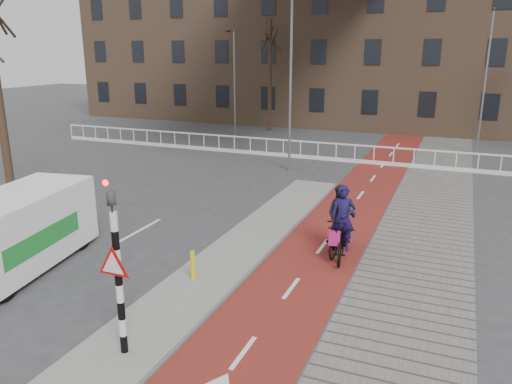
% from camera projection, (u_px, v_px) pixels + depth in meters
% --- Properties ---
extents(ground, '(120.00, 120.00, 0.00)m').
position_uv_depth(ground, '(201.00, 314.00, 11.36)').
color(ground, '#38383A').
rests_on(ground, ground).
extents(bike_lane, '(2.50, 60.00, 0.01)m').
position_uv_depth(bike_lane, '(356.00, 202.00, 19.69)').
color(bike_lane, maroon).
rests_on(bike_lane, ground).
extents(sidewalk, '(3.00, 60.00, 0.01)m').
position_uv_depth(sidewalk, '(430.00, 210.00, 18.67)').
color(sidewalk, slate).
rests_on(sidewalk, ground).
extents(curb_island, '(1.80, 16.00, 0.12)m').
position_uv_depth(curb_island, '(243.00, 246.00, 15.15)').
color(curb_island, gray).
rests_on(curb_island, ground).
extents(traffic_signal, '(0.80, 0.80, 3.68)m').
position_uv_depth(traffic_signal, '(117.00, 264.00, 9.23)').
color(traffic_signal, black).
rests_on(traffic_signal, curb_island).
extents(bollard, '(0.12, 0.12, 0.78)m').
position_uv_depth(bollard, '(193.00, 265.00, 12.71)').
color(bollard, yellow).
rests_on(bollard, curb_island).
extents(cyclist_near, '(1.07, 2.18, 2.14)m').
position_uv_depth(cyclist_near, '(342.00, 234.00, 14.26)').
color(cyclist_near, black).
rests_on(cyclist_near, bike_lane).
extents(cyclist_far, '(0.94, 1.97, 2.06)m').
position_uv_depth(cyclist_far, '(341.00, 226.00, 14.55)').
color(cyclist_far, black).
rests_on(cyclist_far, bike_lane).
extents(van, '(2.71, 5.12, 2.09)m').
position_uv_depth(van, '(16.00, 231.00, 13.42)').
color(van, white).
rests_on(van, ground).
extents(railing, '(28.00, 0.10, 0.99)m').
position_uv_depth(railing, '(267.00, 150.00, 28.21)').
color(railing, silver).
rests_on(railing, ground).
extents(townhouse_row, '(46.00, 10.00, 15.90)m').
position_uv_depth(townhouse_row, '(361.00, 22.00, 38.72)').
color(townhouse_row, '#7F6047').
rests_on(townhouse_row, ground).
extents(tree_left, '(0.32, 0.32, 7.56)m').
position_uv_depth(tree_left, '(0.00, 105.00, 18.70)').
color(tree_left, '#311E16').
rests_on(tree_left, ground).
extents(tree_mid, '(0.28, 0.28, 7.84)m').
position_uv_depth(tree_mid, '(270.00, 76.00, 35.75)').
color(tree_mid, '#311E16').
rests_on(tree_mid, ground).
extents(streetlight_near, '(0.12, 0.12, 8.76)m').
position_uv_depth(streetlight_near, '(291.00, 80.00, 23.54)').
color(streetlight_near, slate).
rests_on(streetlight_near, ground).
extents(streetlight_left, '(0.12, 0.12, 7.05)m').
position_uv_depth(streetlight_left, '(235.00, 84.00, 33.78)').
color(streetlight_left, slate).
rests_on(streetlight_left, ground).
extents(streetlight_right, '(0.12, 0.12, 7.94)m').
position_uv_depth(streetlight_right, '(485.00, 83.00, 27.85)').
color(streetlight_right, slate).
rests_on(streetlight_right, ground).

